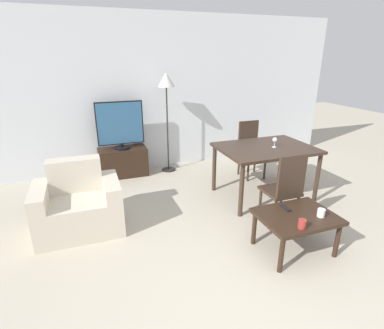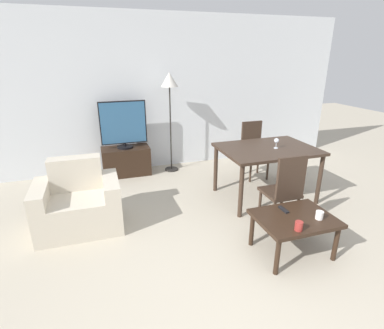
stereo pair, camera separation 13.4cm
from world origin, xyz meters
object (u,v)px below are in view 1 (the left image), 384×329
(cup_white_near, at_px, (321,213))
(dining_chair_near, at_px, (285,187))
(remote_primary, at_px, (285,208))
(cup_colored_far, at_px, (302,224))
(tv, at_px, (120,125))
(floor_lamp, at_px, (166,88))
(dining_chair_far, at_px, (250,147))
(wine_glass_left, at_px, (275,140))
(dining_table, at_px, (265,152))
(tv_stand, at_px, (123,162))
(coffee_table, at_px, (296,219))
(armchair, at_px, (79,206))

(cup_white_near, bearing_deg, dining_chair_near, 91.82)
(remote_primary, bearing_deg, cup_colored_far, -103.51)
(tv, xyz_separation_m, floor_lamp, (0.81, -0.05, 0.59))
(dining_chair_far, distance_m, wine_glass_left, 0.94)
(dining_chair_near, height_order, floor_lamp, floor_lamp)
(floor_lamp, xyz_separation_m, remote_primary, (0.59, -2.63, -1.04))
(tv, relative_size, dining_chair_near, 0.85)
(dining_table, height_order, remote_primary, dining_table)
(dining_table, height_order, cup_colored_far, dining_table)
(tv, bearing_deg, tv_stand, 90.00)
(coffee_table, bearing_deg, dining_chair_far, 72.48)
(dining_chair_far, bearing_deg, wine_glass_left, -99.06)
(armchair, bearing_deg, floor_lamp, 44.86)
(tv_stand, bearing_deg, dining_table, -39.88)
(remote_primary, xyz_separation_m, cup_colored_far, (-0.09, -0.38, 0.04))
(dining_chair_near, xyz_separation_m, dining_chair_far, (0.47, 1.61, 0.00))
(coffee_table, relative_size, remote_primary, 5.35)
(tv, xyz_separation_m, dining_chair_near, (1.62, -2.35, -0.38))
(armchair, xyz_separation_m, coffee_table, (2.17, -1.24, 0.07))
(tv, distance_m, dining_chair_far, 2.25)
(dining_chair_far, bearing_deg, tv, 160.40)
(tv_stand, relative_size, dining_chair_near, 0.86)
(armchair, xyz_separation_m, cup_colored_far, (2.04, -1.47, 0.18))
(coffee_table, xyz_separation_m, dining_table, (0.42, 1.28, 0.31))
(remote_primary, bearing_deg, tv_stand, 117.51)
(dining_chair_near, distance_m, cup_white_near, 0.59)
(dining_chair_far, xyz_separation_m, floor_lamp, (-1.28, 0.70, 0.97))
(armchair, relative_size, tv, 1.21)
(tv_stand, bearing_deg, wine_glass_left, -39.48)
(dining_table, relative_size, wine_glass_left, 9.18)
(tv, relative_size, dining_chair_far, 0.85)
(dining_chair_far, bearing_deg, coffee_table, -107.52)
(coffee_table, xyz_separation_m, cup_white_near, (0.21, -0.11, 0.10))
(dining_chair_far, height_order, cup_colored_far, dining_chair_far)
(dining_table, xyz_separation_m, cup_colored_far, (-0.55, -1.51, -0.20))
(tv, distance_m, floor_lamp, 1.00)
(dining_chair_near, relative_size, remote_primary, 6.35)
(tv, bearing_deg, dining_table, -39.83)
(tv_stand, xyz_separation_m, cup_white_near, (1.64, -2.94, 0.23))
(coffee_table, height_order, dining_chair_near, dining_chair_near)
(dining_chair_far, relative_size, remote_primary, 6.35)
(armchair, distance_m, dining_chair_far, 2.96)
(tv, xyz_separation_m, dining_chair_far, (2.09, -0.74, -0.38))
(tv_stand, height_order, cup_white_near, cup_white_near)
(dining_table, relative_size, cup_colored_far, 14.47)
(dining_chair_far, bearing_deg, armchair, -163.39)
(tv, bearing_deg, cup_colored_far, -66.90)
(coffee_table, height_order, wine_glass_left, wine_glass_left)
(armchair, relative_size, tv_stand, 1.19)
(remote_primary, relative_size, cup_white_near, 1.78)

